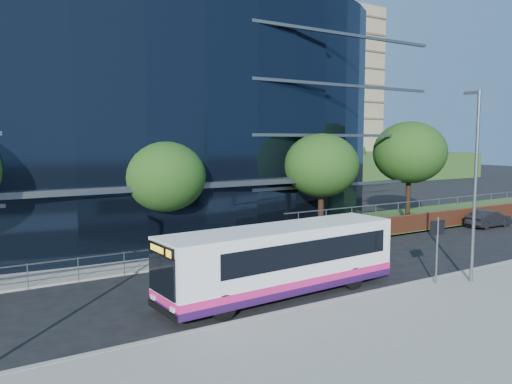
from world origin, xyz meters
TOP-DOWN VIEW (x-y plane):
  - ground at (0.00, 0.00)m, footprint 200.00×200.00m
  - pavement_near at (0.00, -5.00)m, footprint 80.00×8.00m
  - kerb at (0.00, -1.00)m, footprint 80.00×0.25m
  - yellow_line_outer at (0.00, -0.80)m, footprint 80.00×0.08m
  - yellow_line_inner at (0.00, -0.65)m, footprint 80.00×0.08m
  - far_forecourt at (-6.00, 11.00)m, footprint 50.00×8.00m
  - grass_verge at (24.00, 11.00)m, footprint 36.00×8.00m
  - glass_office at (-4.00, 20.85)m, footprint 44.00×23.10m
  - retaining_wall at (20.00, 7.30)m, footprint 34.00×0.40m
  - guard_railings at (-8.00, 7.00)m, footprint 24.00×0.05m
  - apartment_block at (32.00, 57.21)m, footprint 60.00×42.00m
  - street_sign at (4.50, -1.59)m, footprint 0.85×0.09m
  - tree_far_b at (-3.00, 9.50)m, footprint 4.29×4.29m
  - tree_far_c at (7.00, 9.00)m, footprint 4.62×4.62m
  - tree_far_d at (16.00, 10.00)m, footprint 5.28×5.28m
  - tree_dist_e at (24.00, 40.00)m, footprint 4.62×4.62m
  - tree_dist_f at (40.00, 42.00)m, footprint 4.29×4.29m
  - streetlight_east at (6.00, -2.17)m, footprint 0.15×0.77m
  - city_bus at (-1.53, 0.88)m, footprint 10.26×2.88m
  - parked_car at (19.56, 5.86)m, footprint 3.66×1.31m

SIDE VIEW (x-z plane):
  - ground at x=0.00m, z-range 0.00..0.00m
  - yellow_line_outer at x=0.00m, z-range 0.00..0.01m
  - yellow_line_inner at x=0.00m, z-range 0.00..0.01m
  - far_forecourt at x=-6.00m, z-range 0.00..0.10m
  - grass_verge at x=24.00m, z-range 0.00..0.12m
  - pavement_near at x=0.00m, z-range 0.00..0.15m
  - kerb at x=0.00m, z-range 0.00..0.16m
  - parked_car at x=19.56m, z-range 0.00..1.20m
  - retaining_wall at x=20.00m, z-range -0.44..1.67m
  - guard_railings at x=-8.00m, z-range 0.27..1.37m
  - city_bus at x=-1.53m, z-range 0.08..2.83m
  - street_sign at x=4.50m, z-range 0.75..3.55m
  - tree_far_b at x=-3.00m, z-range 1.19..7.23m
  - tree_dist_f at x=40.00m, z-range 1.19..7.23m
  - streetlight_east at x=6.00m, z-range 0.44..8.44m
  - tree_far_c at x=7.00m, z-range 1.28..7.79m
  - tree_dist_e at x=24.00m, z-range 1.28..7.79m
  - tree_far_d at x=16.00m, z-range 1.47..8.91m
  - glass_office at x=-4.00m, z-range 0.00..16.00m
  - apartment_block at x=32.00m, z-range -3.89..26.11m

